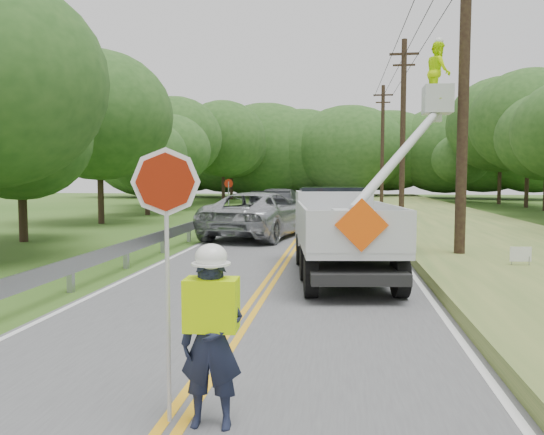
# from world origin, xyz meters

# --- Properties ---
(ground) EXTENTS (140.00, 140.00, 0.00)m
(ground) POSITION_xyz_m (0.00, 0.00, 0.00)
(ground) COLOR #285015
(ground) RESTS_ON ground
(road) EXTENTS (7.20, 96.00, 0.03)m
(road) POSITION_xyz_m (0.00, 14.00, 0.01)
(road) COLOR #4F4F52
(road) RESTS_ON ground
(guardrail) EXTENTS (0.18, 48.00, 0.77)m
(guardrail) POSITION_xyz_m (-4.02, 14.91, 0.55)
(guardrail) COLOR #95979D
(guardrail) RESTS_ON ground
(utility_poles) EXTENTS (1.60, 43.30, 10.00)m
(utility_poles) POSITION_xyz_m (5.00, 17.02, 5.27)
(utility_poles) COLOR black
(utility_poles) RESTS_ON ground
(tall_grass_verge) EXTENTS (7.00, 96.00, 0.30)m
(tall_grass_verge) POSITION_xyz_m (7.10, 14.00, 0.15)
(tall_grass_verge) COLOR #4C6731
(tall_grass_verge) RESTS_ON ground
(treeline_left) EXTENTS (11.03, 55.54, 9.62)m
(treeline_left) POSITION_xyz_m (-10.36, 29.48, 5.33)
(treeline_left) COLOR #332319
(treeline_left) RESTS_ON ground
(treeline_horizon) EXTENTS (56.79, 13.51, 11.22)m
(treeline_horizon) POSITION_xyz_m (-1.24, 56.21, 5.50)
(treeline_horizon) COLOR #244A1B
(treeline_horizon) RESTS_ON ground
(flagger) EXTENTS (1.08, 0.42, 2.74)m
(flagger) POSITION_xyz_m (0.39, -1.70, 1.00)
(flagger) COLOR #191E33
(flagger) RESTS_ON road
(bucket_truck) EXTENTS (4.41, 6.41, 6.20)m
(bucket_truck) POSITION_xyz_m (1.82, 7.50, 1.46)
(bucket_truck) COLOR black
(bucket_truck) RESTS_ON road
(suv_silver) EXTENTS (4.35, 7.11, 1.84)m
(suv_silver) POSITION_xyz_m (-1.64, 14.89, 0.94)
(suv_silver) COLOR #A4A6AB
(suv_silver) RESTS_ON road
(suv_darkgrey) EXTENTS (2.89, 6.29, 1.78)m
(suv_darkgrey) POSITION_xyz_m (-1.80, 23.82, 0.91)
(suv_darkgrey) COLOR #3D4044
(suv_darkgrey) RESTS_ON road
(stop_sign_permanent) EXTENTS (0.49, 0.17, 2.35)m
(stop_sign_permanent) POSITION_xyz_m (-4.58, 22.56, 1.54)
(stop_sign_permanent) COLOR #95979D
(stop_sign_permanent) RESTS_ON ground
(yard_sign) EXTENTS (0.52, 0.07, 0.75)m
(yard_sign) POSITION_xyz_m (6.05, 7.07, 0.54)
(yard_sign) COLOR white
(yard_sign) RESTS_ON ground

